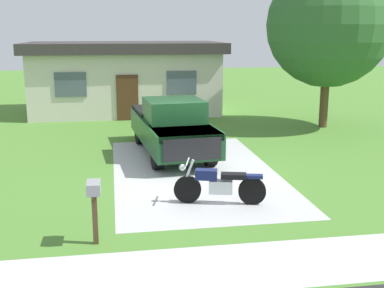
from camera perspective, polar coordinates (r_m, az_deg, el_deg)
The scene contains 8 objects.
ground_plane at distance 14.47m, azimuth 0.26°, elevation -3.23°, with size 80.00×80.00×0.00m, color #4D8030.
driveway_pad at distance 14.47m, azimuth 0.26°, elevation -3.22°, with size 4.71×8.45×0.01m, color #B6B6B6.
sidewalk_strip at distance 9.00m, azimuth 6.83°, elevation -13.86°, with size 36.00×1.80×0.01m, color beige.
motorcycle at distance 11.74m, azimuth 3.17°, elevation -4.76°, with size 2.17×0.88×1.09m.
pickup_truck at distance 16.44m, azimuth -2.44°, elevation 2.16°, with size 2.49×5.77×1.90m.
mailbox at distance 9.59m, azimuth -11.37°, elevation -5.98°, with size 0.26×0.48×1.26m.
shade_tree at distance 21.51m, azimuth 15.68°, elevation 13.21°, with size 5.14×5.14×6.86m.
neighbor_house at distance 25.19m, azimuth -7.80°, elevation 7.79°, with size 9.60×5.60×3.50m.
Camera 1 is at (-2.32, -13.69, 4.07)m, focal length 45.71 mm.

